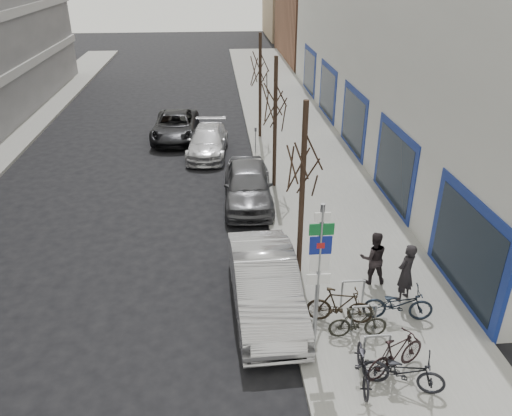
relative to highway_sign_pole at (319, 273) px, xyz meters
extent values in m
plane|color=black|center=(-2.40, 0.01, -2.46)|extent=(120.00, 120.00, 0.00)
cube|color=slate|center=(2.10, 10.01, -2.38)|extent=(5.00, 70.00, 0.15)
cube|color=brown|center=(10.60, 40.01, 1.54)|extent=(12.00, 14.00, 8.00)
cylinder|color=gray|center=(0.00, 0.01, -0.36)|extent=(0.10, 0.10, 4.20)
cube|color=white|center=(0.00, -0.02, 1.44)|extent=(0.35, 0.03, 0.22)
cube|color=#0C5926|center=(0.00, -0.02, 1.14)|extent=(0.55, 0.03, 0.28)
cube|color=navy|center=(0.00, -0.02, 0.74)|extent=(0.50, 0.03, 0.45)
cube|color=maroon|center=(0.00, -0.03, 0.74)|extent=(0.18, 0.02, 0.14)
cube|color=white|center=(0.00, -0.02, 0.29)|extent=(0.45, 0.03, 0.45)
cube|color=white|center=(0.00, -0.02, -0.16)|extent=(0.55, 0.03, 0.28)
cylinder|color=gray|center=(1.10, -0.49, -1.91)|extent=(0.06, 0.06, 0.80)
cylinder|color=gray|center=(1.70, -0.49, -1.91)|extent=(0.06, 0.06, 0.80)
cylinder|color=gray|center=(1.40, -0.49, -1.51)|extent=(0.60, 0.06, 0.06)
cylinder|color=gray|center=(1.10, 0.61, -1.91)|extent=(0.06, 0.06, 0.80)
cylinder|color=gray|center=(1.70, 0.61, -1.91)|extent=(0.06, 0.06, 0.80)
cylinder|color=gray|center=(1.40, 0.61, -1.51)|extent=(0.60, 0.06, 0.06)
cylinder|color=gray|center=(1.10, 1.71, -1.91)|extent=(0.06, 0.06, 0.80)
cylinder|color=gray|center=(1.70, 1.71, -1.91)|extent=(0.06, 0.06, 0.80)
cylinder|color=gray|center=(1.40, 1.71, -1.51)|extent=(0.60, 0.06, 0.06)
cylinder|color=black|center=(0.20, 3.51, 0.29)|extent=(0.16, 0.16, 5.50)
cylinder|color=black|center=(0.20, 10.01, 0.29)|extent=(0.16, 0.16, 5.50)
cylinder|color=black|center=(0.20, 16.51, 0.29)|extent=(0.16, 0.16, 5.50)
cylinder|color=gray|center=(-0.25, 3.01, -1.76)|extent=(0.05, 0.05, 1.10)
cube|color=#3F3F44|center=(-0.25, 3.01, -1.13)|extent=(0.10, 0.08, 0.18)
cylinder|color=gray|center=(-0.25, 8.51, -1.76)|extent=(0.05, 0.05, 1.10)
cube|color=#3F3F44|center=(-0.25, 8.51, -1.13)|extent=(0.10, 0.08, 0.18)
cylinder|color=gray|center=(-0.25, 14.01, -1.76)|extent=(0.05, 0.05, 1.10)
cube|color=#3F3F44|center=(-0.25, 14.01, -1.13)|extent=(0.10, 0.08, 0.18)
imported|color=black|center=(0.95, -1.02, -1.80)|extent=(0.72, 1.70, 1.01)
imported|color=black|center=(1.74, -0.83, -1.78)|extent=(1.81, 1.24, 1.07)
imported|color=black|center=(2.45, 1.03, -1.74)|extent=(1.91, 0.82, 1.13)
imported|color=black|center=(1.20, 0.42, -1.85)|extent=(1.53, 0.51, 0.92)
imported|color=black|center=(1.77, -1.30, -1.75)|extent=(1.90, 1.18, 1.11)
imported|color=black|center=(0.87, 1.03, -1.77)|extent=(1.85, 0.91, 1.08)
imported|color=#AAAAAF|center=(-1.00, 1.91, -1.64)|extent=(1.90, 5.01, 1.63)
imported|color=#4C4C51|center=(-1.00, 8.71, -1.66)|extent=(2.05, 4.75, 1.60)
imported|color=#B9B9BF|center=(-2.60, 14.39, -1.80)|extent=(2.26, 4.70, 1.32)
imported|color=black|center=(-4.35, 17.00, -1.77)|extent=(2.51, 5.05, 1.38)
imported|color=black|center=(2.91, 1.88, -1.43)|extent=(0.77, 0.71, 1.76)
imported|color=black|center=(2.26, 2.77, -1.47)|extent=(0.65, 0.46, 1.68)
camera|label=1|loc=(-2.21, -9.24, 6.40)|focal=35.00mm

